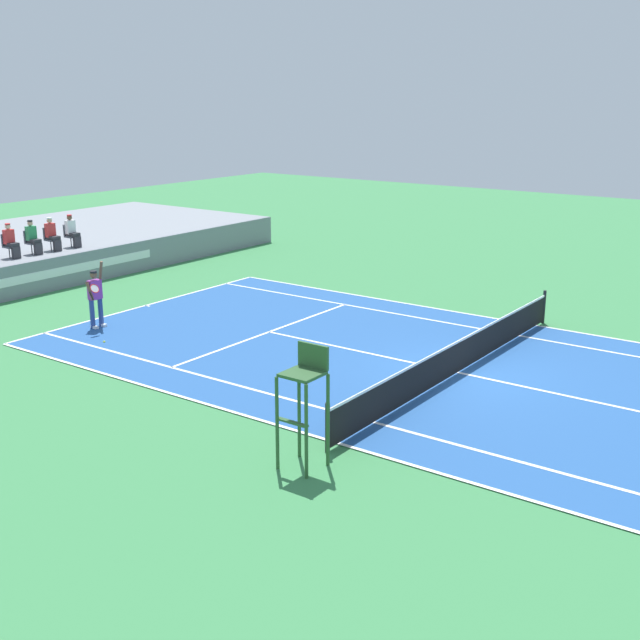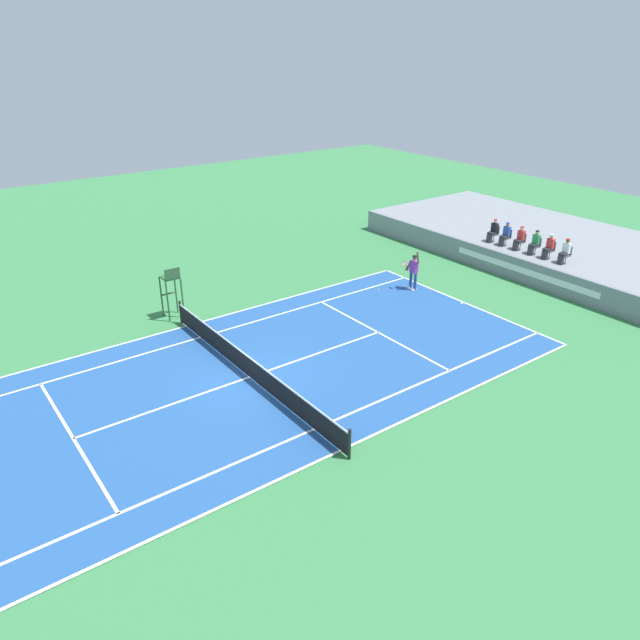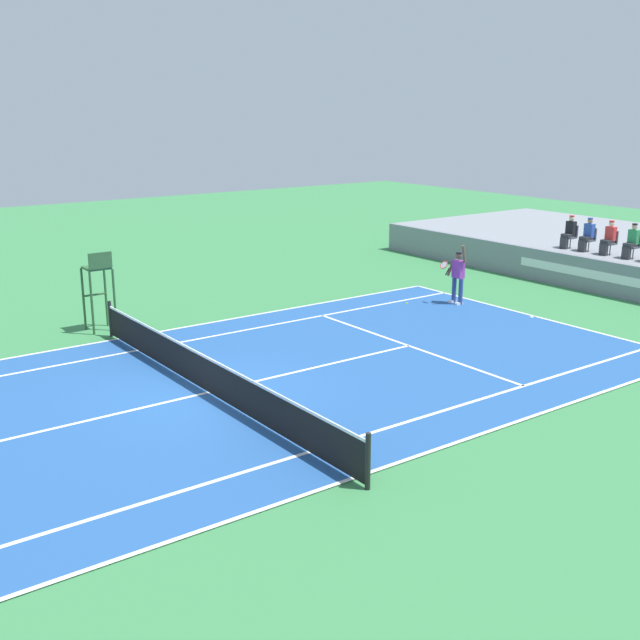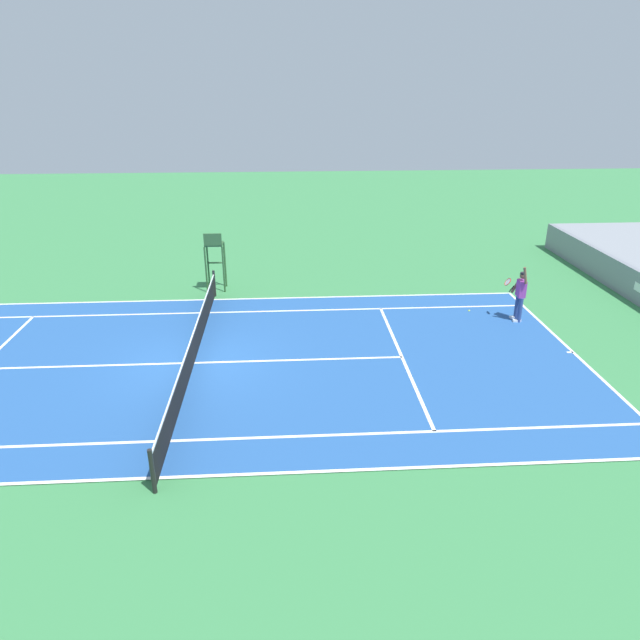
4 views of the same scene
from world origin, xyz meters
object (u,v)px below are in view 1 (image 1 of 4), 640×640
at_px(spectator_seated_2, 11,241).
at_px(spectator_seated_3, 33,238).
at_px(spectator_seated_4, 52,235).
at_px(spectator_seated_5, 72,231).
at_px(umpire_chair, 305,391).
at_px(tennis_ball, 104,342).
at_px(tennis_player, 95,297).

bearing_deg(spectator_seated_2, spectator_seated_3, 0.00).
distance_m(spectator_seated_4, spectator_seated_5, 0.93).
relative_size(spectator_seated_2, spectator_seated_5, 1.00).
distance_m(spectator_seated_5, umpire_chair, 19.31).
bearing_deg(tennis_ball, tennis_player, 56.88).
distance_m(spectator_seated_3, umpire_chair, 18.63).
bearing_deg(umpire_chair, tennis_player, 70.27).
bearing_deg(tennis_ball, spectator_seated_4, 62.05).
bearing_deg(tennis_player, tennis_ball, -123.12).
bearing_deg(spectator_seated_4, spectator_seated_5, 0.00).
relative_size(spectator_seated_3, umpire_chair, 0.52).
xyz_separation_m(spectator_seated_2, tennis_player, (-1.44, -6.41, -0.86)).
height_order(tennis_ball, umpire_chair, umpire_chair).
xyz_separation_m(tennis_player, umpire_chair, (-3.98, -11.10, 0.56)).
bearing_deg(umpire_chair, spectator_seated_3, 70.05).
relative_size(spectator_seated_2, spectator_seated_4, 1.00).
bearing_deg(spectator_seated_3, tennis_ball, -112.90).
height_order(spectator_seated_3, tennis_player, spectator_seated_3).
relative_size(tennis_player, tennis_ball, 30.63).
distance_m(tennis_ball, umpire_chair, 10.24).
bearing_deg(spectator_seated_5, spectator_seated_3, 180.00).
relative_size(spectator_seated_3, spectator_seated_4, 1.00).
distance_m(spectator_seated_5, tennis_player, 7.69).
bearing_deg(spectator_seated_2, spectator_seated_4, 0.00).
bearing_deg(tennis_player, spectator_seated_4, 63.29).
relative_size(spectator_seated_5, tennis_ball, 18.60).
bearing_deg(tennis_ball, spectator_seated_3, 67.10).
bearing_deg(tennis_ball, umpire_chair, -107.47).
bearing_deg(spectator_seated_2, umpire_chair, -107.18).
bearing_deg(spectator_seated_5, spectator_seated_4, 180.00).
distance_m(tennis_player, tennis_ball, 1.97).
bearing_deg(spectator_seated_5, umpire_chair, -114.91).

